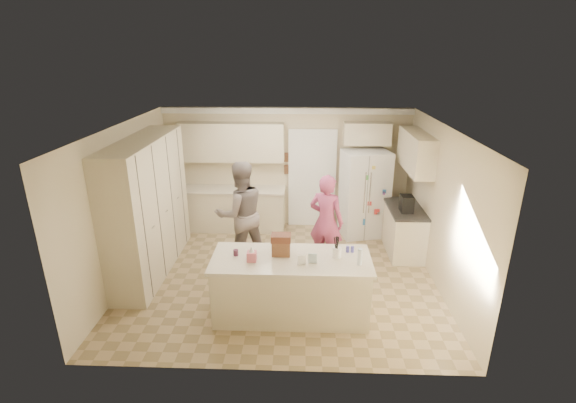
{
  "coord_description": "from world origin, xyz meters",
  "views": [
    {
      "loc": [
        0.35,
        -6.39,
        3.73
      ],
      "look_at": [
        0.1,
        0.35,
        1.25
      ],
      "focal_mm": 26.0,
      "sensor_mm": 36.0,
      "label": 1
    }
  ],
  "objects_px": {
    "coffee_maker": "(407,204)",
    "teen_girl": "(326,221)",
    "tissue_box": "(252,256)",
    "teen_boy": "(241,214)",
    "island_base": "(291,288)",
    "utensil_crock": "(337,253)",
    "refrigerator": "(364,194)",
    "dollhouse_body": "(281,248)"
  },
  "relations": [
    {
      "from": "dollhouse_body",
      "to": "coffee_maker",
      "type": "bearing_deg",
      "value": 39.29
    },
    {
      "from": "island_base",
      "to": "teen_girl",
      "type": "height_order",
      "value": "teen_girl"
    },
    {
      "from": "utensil_crock",
      "to": "teen_girl",
      "type": "bearing_deg",
      "value": 93.01
    },
    {
      "from": "utensil_crock",
      "to": "teen_girl",
      "type": "distance_m",
      "value": 1.47
    },
    {
      "from": "utensil_crock",
      "to": "dollhouse_body",
      "type": "xyz_separation_m",
      "value": [
        -0.8,
        0.05,
        0.04
      ]
    },
    {
      "from": "island_base",
      "to": "refrigerator",
      "type": "bearing_deg",
      "value": 63.92
    },
    {
      "from": "tissue_box",
      "to": "dollhouse_body",
      "type": "height_order",
      "value": "dollhouse_body"
    },
    {
      "from": "refrigerator",
      "to": "dollhouse_body",
      "type": "xyz_separation_m",
      "value": [
        -1.58,
        -2.82,
        0.14
      ]
    },
    {
      "from": "tissue_box",
      "to": "teen_boy",
      "type": "height_order",
      "value": "teen_boy"
    },
    {
      "from": "coffee_maker",
      "to": "utensil_crock",
      "type": "bearing_deg",
      "value": -127.12
    },
    {
      "from": "teen_girl",
      "to": "refrigerator",
      "type": "bearing_deg",
      "value": -97.67
    },
    {
      "from": "utensil_crock",
      "to": "tissue_box",
      "type": "relative_size",
      "value": 1.07
    },
    {
      "from": "teen_girl",
      "to": "utensil_crock",
      "type": "bearing_deg",
      "value": 116.68
    },
    {
      "from": "refrigerator",
      "to": "teen_girl",
      "type": "height_order",
      "value": "refrigerator"
    },
    {
      "from": "coffee_maker",
      "to": "teen_boy",
      "type": "relative_size",
      "value": 0.16
    },
    {
      "from": "tissue_box",
      "to": "teen_boy",
      "type": "relative_size",
      "value": 0.07
    },
    {
      "from": "island_base",
      "to": "teen_girl",
      "type": "relative_size",
      "value": 1.28
    },
    {
      "from": "teen_boy",
      "to": "tissue_box",
      "type": "bearing_deg",
      "value": 77.71
    },
    {
      "from": "coffee_maker",
      "to": "island_base",
      "type": "bearing_deg",
      "value": -137.17
    },
    {
      "from": "dollhouse_body",
      "to": "teen_boy",
      "type": "distance_m",
      "value": 1.69
    },
    {
      "from": "refrigerator",
      "to": "coffee_maker",
      "type": "bearing_deg",
      "value": -70.9
    },
    {
      "from": "teen_boy",
      "to": "refrigerator",
      "type": "bearing_deg",
      "value": -176.36
    },
    {
      "from": "tissue_box",
      "to": "dollhouse_body",
      "type": "xyz_separation_m",
      "value": [
        0.4,
        0.2,
        0.04
      ]
    },
    {
      "from": "coffee_maker",
      "to": "tissue_box",
      "type": "relative_size",
      "value": 2.14
    },
    {
      "from": "refrigerator",
      "to": "coffee_maker",
      "type": "distance_m",
      "value": 1.2
    },
    {
      "from": "teen_boy",
      "to": "island_base",
      "type": "bearing_deg",
      "value": 95.31
    },
    {
      "from": "coffee_maker",
      "to": "teen_girl",
      "type": "xyz_separation_m",
      "value": [
        -1.48,
        -0.39,
        -0.21
      ]
    },
    {
      "from": "island_base",
      "to": "tissue_box",
      "type": "distance_m",
      "value": 0.79
    },
    {
      "from": "dollhouse_body",
      "to": "island_base",
      "type": "bearing_deg",
      "value": -33.69
    },
    {
      "from": "coffee_maker",
      "to": "island_base",
      "type": "relative_size",
      "value": 0.14
    },
    {
      "from": "refrigerator",
      "to": "teen_boy",
      "type": "relative_size",
      "value": 0.94
    },
    {
      "from": "refrigerator",
      "to": "teen_girl",
      "type": "distance_m",
      "value": 1.64
    },
    {
      "from": "tissue_box",
      "to": "dollhouse_body",
      "type": "relative_size",
      "value": 0.54
    },
    {
      "from": "utensil_crock",
      "to": "dollhouse_body",
      "type": "bearing_deg",
      "value": 176.42
    },
    {
      "from": "refrigerator",
      "to": "island_base",
      "type": "xyz_separation_m",
      "value": [
        -1.43,
        -2.92,
        -0.46
      ]
    },
    {
      "from": "refrigerator",
      "to": "utensil_crock",
      "type": "bearing_deg",
      "value": -117.49
    },
    {
      "from": "refrigerator",
      "to": "utensil_crock",
      "type": "height_order",
      "value": "refrigerator"
    },
    {
      "from": "refrigerator",
      "to": "teen_girl",
      "type": "bearing_deg",
      "value": -133.66
    },
    {
      "from": "island_base",
      "to": "tissue_box",
      "type": "xyz_separation_m",
      "value": [
        -0.55,
        -0.1,
        0.56
      ]
    },
    {
      "from": "tissue_box",
      "to": "refrigerator",
      "type": "bearing_deg",
      "value": 56.76
    },
    {
      "from": "dollhouse_body",
      "to": "teen_boy",
      "type": "xyz_separation_m",
      "value": [
        -0.8,
        1.48,
        -0.08
      ]
    },
    {
      "from": "teen_boy",
      "to": "dollhouse_body",
      "type": "bearing_deg",
      "value": 92.69
    }
  ]
}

